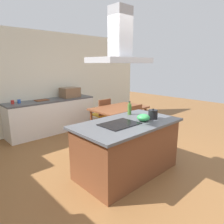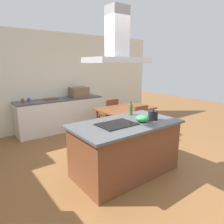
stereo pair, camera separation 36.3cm
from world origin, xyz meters
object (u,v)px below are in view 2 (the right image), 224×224
(tea_kettle, at_px, (153,115))
(cutting_board, at_px, (51,99))
(cooktop, at_px, (117,124))
(coffee_mug_red, at_px, (23,100))
(countertop_microwave, at_px, (79,92))
(dining_table, at_px, (125,111))
(range_hood, at_px, (117,45))
(chair_facing_back_wall, at_px, (110,112))
(olive_oil_bottle, at_px, (131,109))
(chair_facing_island, at_px, (144,123))
(coffee_mug_blue, at_px, (29,100))
(mixing_bowl, at_px, (142,118))

(tea_kettle, height_order, cutting_board, tea_kettle)
(cooktop, relative_size, coffee_mug_red, 6.67)
(countertop_microwave, relative_size, dining_table, 0.36)
(cooktop, height_order, cutting_board, cutting_board)
(countertop_microwave, distance_m, cutting_board, 0.84)
(range_hood, bearing_deg, chair_facing_back_wall, 55.94)
(olive_oil_bottle, bearing_deg, cutting_board, 102.17)
(cutting_board, height_order, chair_facing_island, cutting_board)
(coffee_mug_blue, bearing_deg, countertop_microwave, -3.14)
(mixing_bowl, xyz_separation_m, countertop_microwave, (0.44, 3.02, 0.08))
(cutting_board, bearing_deg, olive_oil_bottle, -77.83)
(mixing_bowl, relative_size, countertop_microwave, 0.44)
(tea_kettle, distance_m, coffee_mug_blue, 3.34)
(chair_facing_back_wall, bearing_deg, mixing_bowl, -113.72)
(countertop_microwave, bearing_deg, chair_facing_island, -75.99)
(olive_oil_bottle, height_order, dining_table, olive_oil_bottle)
(coffee_mug_red, relative_size, chair_facing_back_wall, 0.10)
(dining_table, bearing_deg, mixing_bowl, -122.13)
(tea_kettle, xyz_separation_m, coffee_mug_blue, (-1.20, 3.11, -0.04))
(dining_table, bearing_deg, tea_kettle, -115.05)
(olive_oil_bottle, bearing_deg, chair_facing_island, 27.34)
(coffee_mug_blue, bearing_deg, coffee_mug_red, -176.34)
(coffee_mug_red, relative_size, cutting_board, 0.26)
(coffee_mug_blue, relative_size, range_hood, 0.10)
(chair_facing_back_wall, xyz_separation_m, chair_facing_island, (0.00, -1.33, 0.00))
(mixing_bowl, xyz_separation_m, cutting_board, (-0.39, 3.07, -0.05))
(cooktop, xyz_separation_m, olive_oil_bottle, (0.60, 0.33, 0.10))
(dining_table, relative_size, chair_facing_back_wall, 1.57)
(chair_facing_island, distance_m, range_hood, 2.25)
(coffee_mug_red, height_order, chair_facing_island, coffee_mug_red)
(tea_kettle, height_order, chair_facing_island, tea_kettle)
(cutting_board, bearing_deg, countertop_microwave, -3.44)
(cooktop, xyz_separation_m, tea_kettle, (0.67, -0.16, 0.07))
(tea_kettle, bearing_deg, olive_oil_bottle, 98.11)
(cutting_board, distance_m, range_hood, 3.16)
(cooktop, xyz_separation_m, chair_facing_island, (1.41, 0.75, -0.40))
(cutting_board, bearing_deg, coffee_mug_red, 178.66)
(range_hood, bearing_deg, olive_oil_bottle, 29.00)
(mixing_bowl, height_order, coffee_mug_red, mixing_bowl)
(mixing_bowl, bearing_deg, countertop_microwave, 81.67)
(chair_facing_back_wall, relative_size, chair_facing_island, 1.00)
(mixing_bowl, xyz_separation_m, coffee_mug_red, (-1.11, 3.08, -0.02))
(chair_facing_back_wall, bearing_deg, countertop_microwave, 123.60)
(olive_oil_bottle, relative_size, coffee_mug_blue, 2.82)
(cooktop, bearing_deg, chair_facing_island, 28.06)
(cooktop, height_order, tea_kettle, tea_kettle)
(olive_oil_bottle, height_order, coffee_mug_red, olive_oil_bottle)
(tea_kettle, relative_size, countertop_microwave, 0.43)
(tea_kettle, bearing_deg, range_hood, 166.86)
(countertop_microwave, relative_size, chair_facing_island, 0.56)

